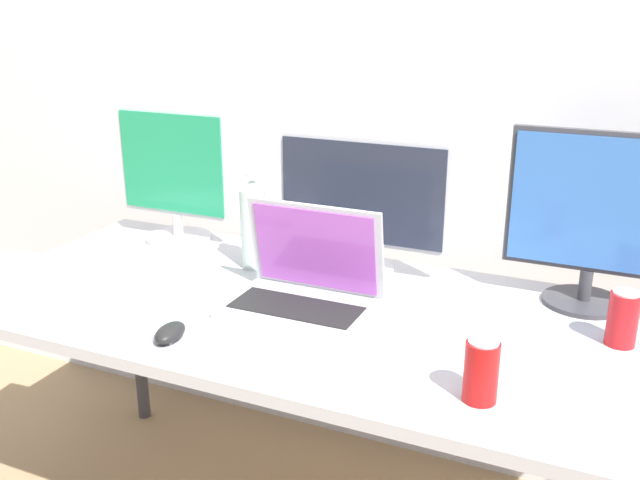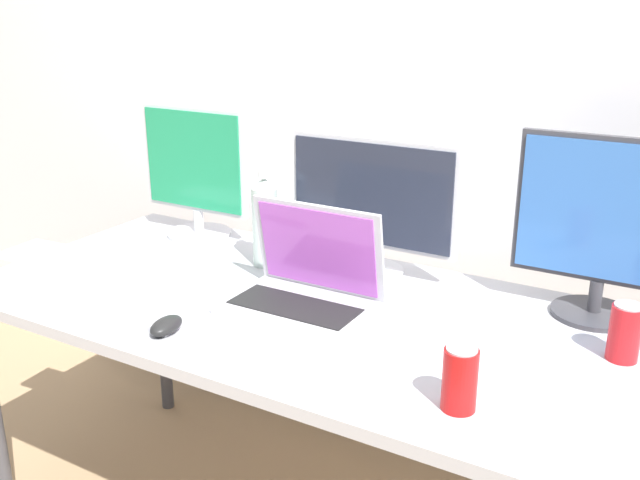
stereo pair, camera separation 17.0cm
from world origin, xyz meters
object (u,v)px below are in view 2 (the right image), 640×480
(soda_can_by_laptop, at_px, (460,379))
(monitor_center, at_px, (370,202))
(mouse_by_keyboard, at_px, (166,326))
(laptop_silver, at_px, (306,285))
(soda_can_near_keyboard, at_px, (625,332))
(keyboard_aux, at_px, (114,306))
(work_desk, at_px, (320,329))
(water_bottle, at_px, (265,222))
(monitor_left, at_px, (195,171))
(keyboard_main, at_px, (69,259))
(monitor_right, at_px, (605,225))

(soda_can_by_laptop, bearing_deg, monitor_center, 130.21)
(mouse_by_keyboard, bearing_deg, laptop_silver, 48.23)
(laptop_silver, xyz_separation_m, soda_can_near_keyboard, (0.72, 0.10, 0.00))
(laptop_silver, bearing_deg, keyboard_aux, -147.40)
(work_desk, bearing_deg, water_bottle, 147.10)
(monitor_left, distance_m, laptop_silver, 0.68)
(monitor_left, distance_m, soda_can_near_keyboard, 1.34)
(monitor_left, bearing_deg, keyboard_main, -113.12)
(keyboard_main, bearing_deg, monitor_left, 62.63)
(monitor_center, relative_size, monitor_right, 1.12)
(water_bottle, bearing_deg, soda_can_near_keyboard, -5.14)
(work_desk, bearing_deg, monitor_center, 90.88)
(monitor_center, relative_size, keyboard_main, 1.18)
(monitor_center, bearing_deg, keyboard_main, -155.24)
(monitor_center, height_order, soda_can_near_keyboard, monitor_center)
(monitor_left, height_order, keyboard_main, monitor_left)
(keyboard_aux, bearing_deg, water_bottle, 68.35)
(laptop_silver, relative_size, water_bottle, 1.29)
(keyboard_main, height_order, soda_can_by_laptop, soda_can_by_laptop)
(work_desk, relative_size, monitor_right, 4.24)
(work_desk, bearing_deg, soda_can_near_keyboard, 8.23)
(monitor_right, bearing_deg, monitor_left, 179.89)
(monitor_center, distance_m, soda_can_near_keyboard, 0.73)
(keyboard_aux, height_order, water_bottle, water_bottle)
(monitor_right, distance_m, mouse_by_keyboard, 1.04)
(laptop_silver, relative_size, keyboard_aux, 0.85)
(keyboard_main, bearing_deg, work_desk, 1.92)
(laptop_silver, distance_m, mouse_by_keyboard, 0.35)
(monitor_right, height_order, mouse_by_keyboard, monitor_right)
(laptop_silver, relative_size, soda_can_near_keyboard, 2.84)
(monitor_left, bearing_deg, mouse_by_keyboard, -56.56)
(keyboard_main, xyz_separation_m, water_bottle, (0.51, 0.27, 0.12))
(keyboard_aux, relative_size, soda_can_by_laptop, 3.35)
(keyboard_aux, xyz_separation_m, soda_can_near_keyboard, (1.12, 0.36, 0.05))
(keyboard_main, relative_size, soda_can_near_keyboard, 3.28)
(soda_can_near_keyboard, bearing_deg, work_desk, -171.77)
(soda_can_by_laptop, bearing_deg, keyboard_aux, -179.96)
(laptop_silver, bearing_deg, soda_can_by_laptop, -27.57)
(monitor_right, distance_m, laptop_silver, 0.72)
(monitor_left, xyz_separation_m, monitor_right, (1.22, -0.00, 0.02))
(laptop_silver, xyz_separation_m, keyboard_main, (-0.76, -0.08, -0.05))
(monitor_center, bearing_deg, soda_can_near_keyboard, -14.56)
(soda_can_by_laptop, bearing_deg, water_bottle, 148.86)
(monitor_right, xyz_separation_m, mouse_by_keyboard, (-0.83, -0.59, -0.21))
(keyboard_main, bearing_deg, soda_can_by_laptop, -12.22)
(monitor_left, height_order, laptop_silver, monitor_left)
(keyboard_main, relative_size, mouse_by_keyboard, 4.21)
(monitor_right, bearing_deg, keyboard_aux, -151.52)
(laptop_silver, xyz_separation_m, soda_can_by_laptop, (0.49, -0.25, 0.00))
(water_bottle, bearing_deg, monitor_left, 161.67)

